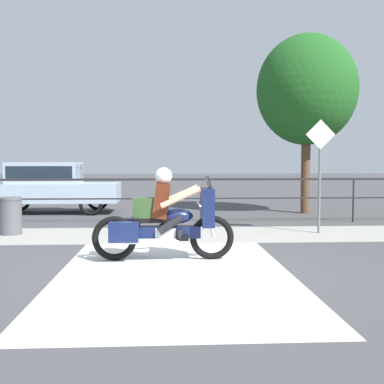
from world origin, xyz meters
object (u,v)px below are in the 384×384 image
parked_car (50,184)px  trash_bin (11,216)px  street_sign (320,163)px  tree_behind_sign (307,90)px  motorcycle (164,220)px

parked_car → trash_bin: parked_car is taller
trash_bin → street_sign: 7.16m
tree_behind_sign → trash_bin: bearing=-152.4°
street_sign → tree_behind_sign: 5.02m
motorcycle → street_sign: street_sign is taller
street_sign → motorcycle: bearing=-141.6°
trash_bin → street_sign: size_ratio=0.33×
tree_behind_sign → parked_car: bearing=176.7°
motorcycle → trash_bin: 4.60m
motorcycle → tree_behind_sign: (4.53, 7.18, 3.25)m
motorcycle → street_sign: size_ratio=0.91×
parked_car → tree_behind_sign: (8.23, -0.48, 2.99)m
street_sign → trash_bin: bearing=178.6°
tree_behind_sign → motorcycle: bearing=-122.2°
parked_car → tree_behind_sign: size_ratio=0.74×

